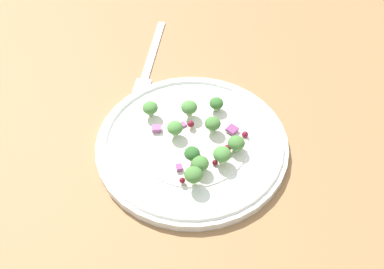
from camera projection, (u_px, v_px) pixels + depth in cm
name	position (u px, v px, depth cm)	size (l,w,h in cm)	color
ground_plane	(196.00, 143.00, 64.99)	(180.00, 180.00, 2.00)	olive
plate	(192.00, 143.00, 62.51)	(25.92, 25.92, 1.70)	white
dressing_pool	(192.00, 141.00, 62.17)	(15.03, 15.03, 0.20)	white
broccoli_floret_0	(150.00, 108.00, 63.89)	(2.14, 2.14, 2.17)	#8EB77A
broccoli_floret_1	(236.00, 143.00, 60.07)	(2.23, 2.23, 2.26)	#ADD18E
broccoli_floret_2	(192.00, 154.00, 58.46)	(2.02, 2.02, 2.05)	#9EC684
broccoli_floret_3	(216.00, 104.00, 64.90)	(1.98, 1.98, 2.01)	#ADD18E
broccoli_floret_4	(222.00, 154.00, 58.35)	(2.31, 2.31, 2.34)	#ADD18E
broccoli_floret_5	(194.00, 175.00, 56.02)	(2.28, 2.28, 2.31)	#ADD18E
broccoli_floret_6	(200.00, 164.00, 57.74)	(2.19, 2.19, 2.22)	#8EB77A
broccoli_floret_7	(213.00, 124.00, 62.00)	(2.17, 2.17, 2.19)	#ADD18E
broccoli_floret_8	(189.00, 108.00, 63.75)	(2.24, 2.24, 2.27)	#ADD18E
broccoli_floret_9	(175.00, 128.00, 61.50)	(2.12, 2.12, 2.15)	#9EC684
cranberry_0	(229.00, 147.00, 60.43)	(0.98, 0.98, 0.98)	maroon
cranberry_1	(212.00, 122.00, 63.95)	(0.73, 0.73, 0.73)	#4C0A14
cranberry_2	(182.00, 180.00, 57.11)	(0.75, 0.75, 0.75)	maroon
cranberry_3	(198.00, 156.00, 60.00)	(0.86, 0.86, 0.86)	maroon
cranberry_4	(245.00, 134.00, 62.41)	(0.88, 0.88, 0.88)	maroon
cranberry_5	(191.00, 123.00, 63.06)	(0.95, 0.95, 0.95)	maroon
cranberry_6	(215.00, 162.00, 59.24)	(0.74, 0.74, 0.74)	maroon
onion_bit_0	(157.00, 129.00, 62.93)	(0.99, 1.24, 0.59)	#934C84
onion_bit_1	(179.00, 167.00, 58.66)	(0.80, 0.91, 0.50)	#843D75
onion_bit_2	(195.00, 163.00, 59.38)	(0.90, 0.92, 0.37)	#934C84
onion_bit_3	(232.00, 129.00, 62.85)	(1.34, 1.34, 0.42)	#843D75
onion_bit_4	(182.00, 125.00, 63.74)	(1.13, 0.87, 0.31)	#934C84
fork	(150.00, 60.00, 74.77)	(11.77, 16.50, 0.50)	silver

